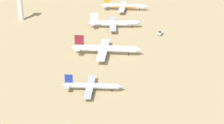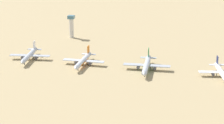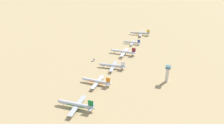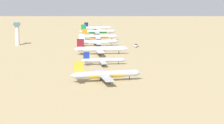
{
  "view_description": "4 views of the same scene",
  "coord_description": "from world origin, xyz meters",
  "views": [
    {
      "loc": [
        16.31,
        -330.09,
        117.92
      ],
      "look_at": [
        2.0,
        -78.15,
        3.25
      ],
      "focal_mm": 62.96,
      "sensor_mm": 36.0,
      "label": 1
    },
    {
      "loc": [
        354.01,
        143.71,
        119.58
      ],
      "look_at": [
        2.96,
        83.54,
        3.5
      ],
      "focal_mm": 65.69,
      "sensor_mm": 36.0,
      "label": 2
    },
    {
      "loc": [
        -91.46,
        301.34,
        163.65
      ],
      "look_at": [
        3.63,
        -8.74,
        5.3
      ],
      "focal_mm": 33.88,
      "sensor_mm": 36.0,
      "label": 3
    },
    {
      "loc": [
        -49.03,
        -455.82,
        61.4
      ],
      "look_at": [
        -2.29,
        -122.72,
        3.39
      ],
      "focal_mm": 66.9,
      "sensor_mm": 36.0,
      "label": 4
    }
  ],
  "objects": [
    {
      "name": "service_truck",
      "position": [
        39.9,
        -13.27,
        2.08
      ],
      "size": [
        4.85,
        5.7,
        3.9
      ],
      "color": "silver",
      "rests_on": "ground"
    },
    {
      "name": "parked_jet_6",
      "position": [
        16.64,
        179.4,
        4.44
      ],
      "size": [
        45.68,
        37.27,
        13.18
      ],
      "color": "white",
      "rests_on": "ground"
    },
    {
      "name": "parked_jet_5",
      "position": [
        10.76,
        115.97,
        4.97
      ],
      "size": [
        51.69,
        41.86,
        14.95
      ],
      "color": "#B2B7C1",
      "rests_on": "ground"
    },
    {
      "name": "parked_jet_4",
      "position": [
        6.44,
        57.28,
        4.62
      ],
      "size": [
        48.17,
        39.13,
        13.89
      ],
      "color": "silver",
      "rests_on": "ground"
    },
    {
      "name": "parked_jet_2",
      "position": [
        -4.43,
        -58.36,
        5.16
      ],
      "size": [
        53.11,
        43.08,
        15.33
      ],
      "color": "silver",
      "rests_on": "ground"
    },
    {
      "name": "control_tower",
      "position": [
        -89.74,
        20.48,
        14.55
      ],
      "size": [
        7.2,
        7.2,
        25.79
      ],
      "color": "beige",
      "rests_on": "ground"
    },
    {
      "name": "ground_plane",
      "position": [
        0.0,
        0.0,
        0.0
      ],
      "size": [
        2136.3,
        2136.3,
        0.0
      ],
      "primitive_type": "plane",
      "color": "tan"
    },
    {
      "name": "parked_jet_1",
      "position": [
        -8.72,
        -115.68,
        3.73
      ],
      "size": [
        38.3,
        31.02,
        11.07
      ],
      "color": "#B2B7C1",
      "rests_on": "ground"
    },
    {
      "name": "parked_jet_0",
      "position": [
        -14.61,
        -179.73,
        4.83
      ],
      "size": [
        50.35,
        40.99,
        14.51
      ],
      "color": "#B2B7C1",
      "rests_on": "ground"
    },
    {
      "name": "parked_jet_3",
      "position": [
        -0.77,
        2.84,
        4.63
      ],
      "size": [
        48.31,
        39.28,
        13.93
      ],
      "color": "#B2B7C1",
      "rests_on": "ground"
    }
  ]
}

